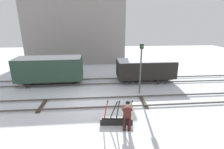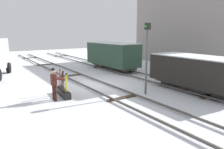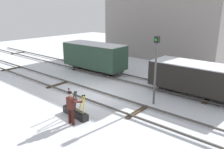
{
  "view_description": "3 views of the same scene",
  "coord_description": "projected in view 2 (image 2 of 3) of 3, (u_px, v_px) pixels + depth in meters",
  "views": [
    {
      "loc": [
        0.38,
        -10.38,
        5.39
      ],
      "look_at": [
        1.51,
        2.92,
        1.22
      ],
      "focal_mm": 26.23,
      "sensor_mm": 36.0,
      "label": 1
    },
    {
      "loc": [
        12.09,
        -6.41,
        3.48
      ],
      "look_at": [
        0.74,
        1.15,
        0.71
      ],
      "focal_mm": 33.51,
      "sensor_mm": 36.0,
      "label": 2
    },
    {
      "loc": [
        9.57,
        -9.28,
        5.35
      ],
      "look_at": [
        0.26,
        1.7,
        1.14
      ],
      "focal_mm": 35.73,
      "sensor_mm": 36.0,
      "label": 3
    }
  ],
  "objects": [
    {
      "name": "freight_car_mid_siding",
      "position": [
        196.0,
        71.0,
        12.23
      ],
      "size": [
        5.38,
        2.26,
        2.12
      ],
      "rotation": [
        0.0,
        0.0,
        -0.0
      ],
      "color": "#2D2B28",
      "rests_on": "ground_plane"
    },
    {
      "name": "freight_car_far_end",
      "position": [
        112.0,
        54.0,
        19.4
      ],
      "size": [
        5.84,
        2.27,
        2.53
      ],
      "rotation": [
        0.0,
        0.0,
        0.03
      ],
      "color": "#2D2B28",
      "rests_on": "ground_plane"
    },
    {
      "name": "signal_post",
      "position": [
        147.0,
        52.0,
        11.45
      ],
      "size": [
        0.24,
        0.32,
        3.96
      ],
      "color": "#4C4C4C",
      "rests_on": "ground_plane"
    },
    {
      "name": "ground_plane",
      "position": [
        92.0,
        85.0,
        14.04
      ],
      "size": [
        60.0,
        60.0,
        0.0
      ],
      "primitive_type": "plane",
      "color": "silver"
    },
    {
      "name": "rail_worker",
      "position": [
        54.0,
        82.0,
        10.71
      ],
      "size": [
        0.58,
        0.69,
        1.71
      ],
      "rotation": [
        0.0,
        0.0,
        -0.09
      ],
      "color": "#351511",
      "rests_on": "ground_plane"
    },
    {
      "name": "apartment_building",
      "position": [
        195.0,
        22.0,
        23.08
      ],
      "size": [
        13.53,
        5.67,
        9.16
      ],
      "color": "gray",
      "rests_on": "ground_plane"
    },
    {
      "name": "switch_lever_frame",
      "position": [
        63.0,
        91.0,
        11.57
      ],
      "size": [
        1.83,
        0.52,
        1.44
      ],
      "rotation": [
        0.0,
        0.0,
        -0.09
      ],
      "color": "black",
      "rests_on": "ground_plane"
    },
    {
      "name": "track_siding_near",
      "position": [
        141.0,
        76.0,
        16.38
      ],
      "size": [
        44.0,
        1.94,
        0.18
      ],
      "color": "#4C4742",
      "rests_on": "ground_plane"
    },
    {
      "name": "track_main_line",
      "position": [
        92.0,
        83.0,
        14.02
      ],
      "size": [
        44.0,
        1.94,
        0.18
      ],
      "color": "#4C4742",
      "rests_on": "ground_plane"
    }
  ]
}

